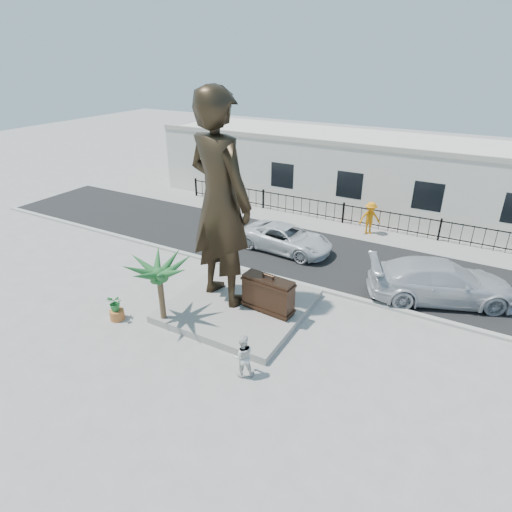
{
  "coord_description": "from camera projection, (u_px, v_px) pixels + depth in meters",
  "views": [
    {
      "loc": [
        7.32,
        -11.07,
        9.53
      ],
      "look_at": [
        0.0,
        2.0,
        2.3
      ],
      "focal_mm": 30.0,
      "sensor_mm": 36.0,
      "label": 1
    }
  ],
  "objects": [
    {
      "name": "tourist",
      "position": [
        243.0,
        356.0,
        13.58
      ],
      "size": [
        0.93,
        0.91,
        1.52
      ],
      "primitive_type": "imported",
      "rotation": [
        0.0,
        0.0,
        3.81
      ],
      "color": "silver",
      "rests_on": "ground"
    },
    {
      "name": "worker",
      "position": [
        370.0,
        218.0,
        24.16
      ],
      "size": [
        1.4,
        1.26,
        1.88
      ],
      "primitive_type": "imported",
      "rotation": [
        0.0,
        0.0,
        0.59
      ],
      "color": "orange",
      "rests_on": "far_sidewalk"
    },
    {
      "name": "car_white",
      "position": [
        286.0,
        238.0,
        22.25
      ],
      "size": [
        5.01,
        2.58,
        1.35
      ],
      "primitive_type": "imported",
      "rotation": [
        0.0,
        0.0,
        1.5
      ],
      "color": "silver",
      "rests_on": "street"
    },
    {
      "name": "building",
      "position": [
        366.0,
        172.0,
        28.46
      ],
      "size": [
        28.0,
        7.0,
        4.4
      ],
      "primitive_type": "cube",
      "color": "silver",
      "rests_on": "ground"
    },
    {
      "name": "statue",
      "position": [
        220.0,
        201.0,
        16.02
      ],
      "size": [
        3.43,
        2.71,
        8.24
      ],
      "primitive_type": "imported",
      "rotation": [
        0.0,
        0.0,
        2.87
      ],
      "color": "black",
      "rests_on": "plinth"
    },
    {
      "name": "far_sidewalk",
      "position": [
        338.0,
        227.0,
        25.48
      ],
      "size": [
        40.0,
        2.5,
        0.02
      ],
      "primitive_type": "cube",
      "color": "#9E9991",
      "rests_on": "ground"
    },
    {
      "name": "palm_tree",
      "position": [
        165.0,
        324.0,
        16.49
      ],
      "size": [
        1.8,
        1.8,
        3.2
      ],
      "primitive_type": null,
      "color": "#1D5123",
      "rests_on": "ground"
    },
    {
      "name": "car_silver",
      "position": [
        441.0,
        281.0,
        17.75
      ],
      "size": [
        6.36,
        4.47,
        1.71
      ],
      "primitive_type": "imported",
      "rotation": [
        0.0,
        0.0,
        1.96
      ],
      "color": "#B7B8BC",
      "rests_on": "street"
    },
    {
      "name": "curb",
      "position": [
        283.0,
        279.0,
        19.57
      ],
      "size": [
        40.0,
        0.25,
        0.12
      ],
      "primitive_type": "cube",
      "color": "#A5A399",
      "rests_on": "ground"
    },
    {
      "name": "fence",
      "position": [
        343.0,
        214.0,
        25.85
      ],
      "size": [
        22.0,
        0.1,
        1.2
      ],
      "primitive_type": "cube",
      "color": "black",
      "rests_on": "ground"
    },
    {
      "name": "ground",
      "position": [
        230.0,
        331.0,
        16.06
      ],
      "size": [
        100.0,
        100.0,
        0.0
      ],
      "primitive_type": "plane",
      "color": "#9E9991",
      "rests_on": "ground"
    },
    {
      "name": "planter",
      "position": [
        117.0,
        315.0,
        16.7
      ],
      "size": [
        0.56,
        0.56,
        0.4
      ],
      "primitive_type": "cylinder",
      "color": "#AF622E",
      "rests_on": "ground"
    },
    {
      "name": "suitcase",
      "position": [
        268.0,
        294.0,
        16.51
      ],
      "size": [
        2.08,
        0.81,
        1.43
      ],
      "primitive_type": "cube",
      "rotation": [
        0.0,
        0.0,
        -0.08
      ],
      "color": "#301E14",
      "rests_on": "plinth"
    },
    {
      "name": "street",
      "position": [
        312.0,
        252.0,
        22.34
      ],
      "size": [
        40.0,
        7.0,
        0.01
      ],
      "primitive_type": "cube",
      "color": "black",
      "rests_on": "ground"
    },
    {
      "name": "plinth",
      "position": [
        239.0,
        306.0,
        17.39
      ],
      "size": [
        5.2,
        5.2,
        0.3
      ],
      "primitive_type": "cube",
      "color": "gray",
      "rests_on": "ground"
    },
    {
      "name": "shrub",
      "position": [
        115.0,
        303.0,
        16.47
      ],
      "size": [
        0.69,
        0.63,
        0.67
      ],
      "primitive_type": "imported",
      "rotation": [
        0.0,
        0.0,
        -0.2
      ],
      "color": "#247131",
      "rests_on": "planter"
    }
  ]
}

